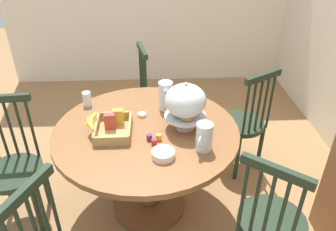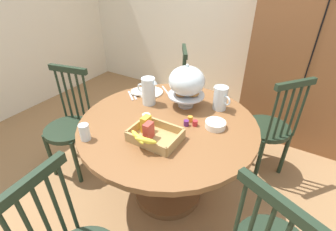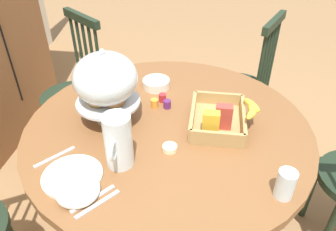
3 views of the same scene
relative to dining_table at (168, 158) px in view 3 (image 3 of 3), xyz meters
name	(u,v)px [view 3 (image 3 of 3)]	position (x,y,z in m)	size (l,w,h in m)	color
ground_plane	(170,222)	(0.04, -0.01, -0.54)	(10.00, 10.00, 0.00)	#997047
dining_table	(168,158)	(0.00, 0.00, 0.00)	(1.26, 1.26, 0.74)	brown
windsor_chair_near_window	(241,89)	(0.84, -0.39, -0.09)	(0.44, 0.44, 0.97)	#1E2D1E
windsor_chair_by_cabinet	(75,96)	(0.60, 0.71, -0.09)	(0.47, 0.47, 0.97)	#1E2D1E
pastry_stand_with_dome	(106,81)	(0.00, 0.26, 0.40)	(0.28, 0.28, 0.34)	silver
orange_juice_pitcher	(104,76)	(0.24, 0.36, 0.28)	(0.18, 0.11, 0.18)	silver
milk_pitcher	(119,143)	(-0.26, 0.15, 0.30)	(0.19, 0.10, 0.22)	silver
cereal_basket	(222,118)	(0.02, -0.23, 0.24)	(0.32, 0.30, 0.12)	tan
china_plate_large	(72,176)	(-0.36, 0.30, 0.21)	(0.22, 0.22, 0.01)	white
china_plate_small	(78,191)	(-0.44, 0.25, 0.22)	(0.15, 0.15, 0.01)	white
cereal_bowl	(156,84)	(0.31, 0.11, 0.22)	(0.14, 0.14, 0.04)	white
drinking_glass	(285,184)	(-0.34, -0.45, 0.26)	(0.06, 0.06, 0.11)	silver
butter_dish	(170,148)	(-0.17, -0.03, 0.21)	(0.06, 0.06, 0.02)	beige
jam_jar_strawberry	(163,98)	(0.19, 0.05, 0.22)	(0.04, 0.04, 0.04)	#B7282D
jam_jar_apricot	(155,103)	(0.13, 0.08, 0.22)	(0.04, 0.04, 0.04)	orange
jam_jar_grape	(167,104)	(0.13, 0.02, 0.22)	(0.04, 0.04, 0.04)	#5B2366
table_knife	(93,199)	(-0.45, 0.19, 0.20)	(0.17, 0.01, 0.01)	silver
dinner_fork	(98,204)	(-0.47, 0.17, 0.20)	(0.17, 0.01, 0.01)	silver
soup_spoon	(55,157)	(-0.27, 0.41, 0.20)	(0.17, 0.01, 0.01)	silver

